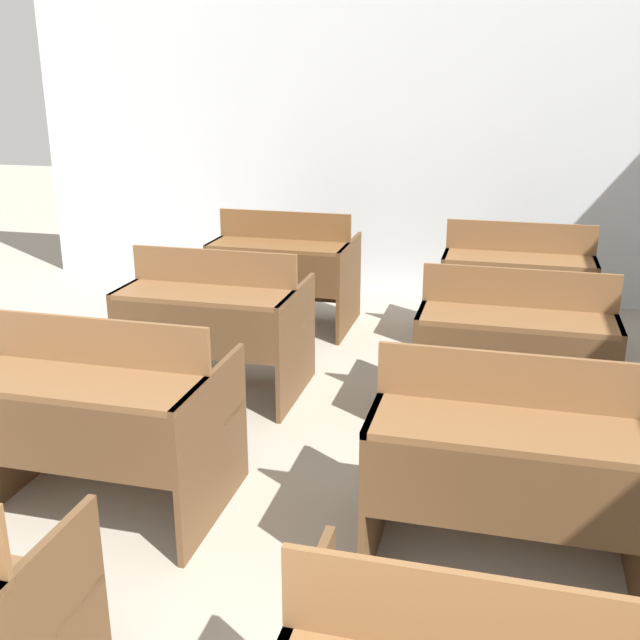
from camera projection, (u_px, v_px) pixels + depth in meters
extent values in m
cube|color=silver|center=(391.00, 124.00, 6.62)|extent=(6.89, 0.06, 3.08)
cube|color=brown|center=(519.00, 625.00, 1.63)|extent=(1.08, 0.02, 0.22)
cube|color=brown|center=(12.00, 422.00, 3.64)|extent=(0.03, 0.80, 0.72)
cube|color=brown|center=(213.00, 447.00, 3.39)|extent=(0.03, 0.80, 0.72)
cube|color=brown|center=(78.00, 383.00, 3.22)|extent=(1.08, 0.39, 0.03)
cube|color=brown|center=(58.00, 440.00, 3.10)|extent=(1.02, 0.02, 0.32)
cube|color=brown|center=(98.00, 342.00, 3.35)|extent=(1.08, 0.02, 0.22)
cube|color=brown|center=(135.00, 399.00, 3.73)|extent=(1.08, 0.29, 0.03)
cube|color=brown|center=(139.00, 448.00, 3.82)|extent=(1.02, 0.04, 0.04)
cube|color=brown|center=(380.00, 467.00, 3.22)|extent=(0.03, 0.80, 0.72)
cube|color=brown|center=(640.00, 499.00, 2.98)|extent=(0.03, 0.80, 0.72)
cube|color=brown|center=(511.00, 429.00, 2.80)|extent=(1.08, 0.39, 0.03)
cube|color=brown|center=(506.00, 496.00, 2.69)|extent=(1.02, 0.02, 0.32)
cube|color=brown|center=(514.00, 380.00, 2.93)|extent=(1.08, 0.02, 0.22)
cube|color=brown|center=(507.00, 440.00, 3.32)|extent=(1.08, 0.29, 0.03)
cube|color=brown|center=(502.00, 493.00, 3.40)|extent=(1.02, 0.04, 0.04)
cube|color=brown|center=(144.00, 331.00, 4.93)|extent=(0.03, 0.80, 0.72)
cube|color=brown|center=(296.00, 344.00, 4.68)|extent=(0.03, 0.80, 0.72)
cube|color=brown|center=(203.00, 294.00, 4.51)|extent=(1.08, 0.39, 0.03)
cube|color=brown|center=(192.00, 332.00, 4.39)|extent=(1.02, 0.02, 0.32)
cube|color=brown|center=(214.00, 267.00, 4.64)|extent=(1.08, 0.02, 0.22)
cube|color=brown|center=(232.00, 316.00, 5.02)|extent=(1.08, 0.29, 0.03)
cube|color=brown|center=(234.00, 353.00, 5.11)|extent=(1.02, 0.04, 0.04)
cube|color=brown|center=(423.00, 356.00, 4.48)|extent=(0.03, 0.80, 0.72)
cube|color=brown|center=(608.00, 373.00, 4.23)|extent=(0.03, 0.80, 0.72)
cube|color=brown|center=(517.00, 319.00, 4.05)|extent=(1.08, 0.39, 0.03)
cube|color=brown|center=(514.00, 362.00, 3.94)|extent=(1.02, 0.02, 0.32)
cube|color=brown|center=(519.00, 288.00, 4.19)|extent=(1.08, 0.02, 0.22)
cube|color=brown|center=(514.00, 340.00, 4.57)|extent=(1.08, 0.29, 0.03)
cube|color=brown|center=(510.00, 380.00, 4.66)|extent=(1.02, 0.04, 0.04)
cube|color=#52361D|center=(226.00, 278.00, 6.20)|extent=(0.03, 0.80, 0.72)
cube|color=#52361D|center=(349.00, 286.00, 5.95)|extent=(0.03, 0.80, 0.72)
cube|color=brown|center=(278.00, 246.00, 5.78)|extent=(1.08, 0.39, 0.03)
cube|color=#52361D|center=(271.00, 274.00, 5.67)|extent=(1.02, 0.02, 0.32)
cube|color=brown|center=(284.00, 225.00, 5.91)|extent=(1.08, 0.02, 0.22)
cube|color=brown|center=(295.00, 267.00, 6.30)|extent=(1.08, 0.29, 0.03)
cube|color=#52361D|center=(295.00, 297.00, 6.38)|extent=(1.02, 0.04, 0.04)
cube|color=brown|center=(446.00, 293.00, 5.77)|extent=(0.03, 0.80, 0.72)
cube|color=brown|center=(588.00, 303.00, 5.53)|extent=(0.03, 0.80, 0.72)
cube|color=brown|center=(519.00, 259.00, 5.35)|extent=(1.08, 0.39, 0.03)
cube|color=brown|center=(517.00, 290.00, 5.24)|extent=(1.02, 0.02, 0.32)
cube|color=brown|center=(521.00, 237.00, 5.48)|extent=(1.08, 0.02, 0.22)
cube|color=brown|center=(516.00, 281.00, 5.87)|extent=(1.08, 0.29, 0.03)
cube|color=brown|center=(513.00, 313.00, 5.95)|extent=(1.02, 0.04, 0.04)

